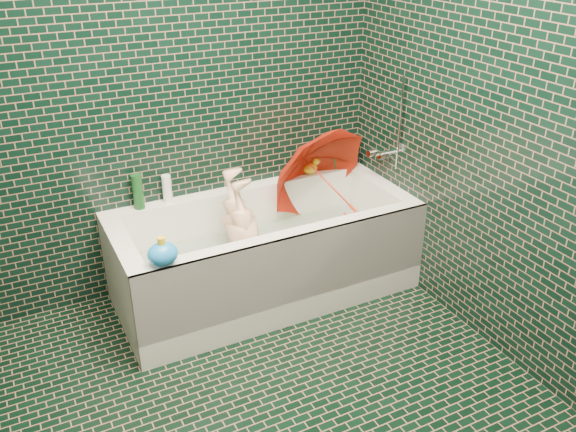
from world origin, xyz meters
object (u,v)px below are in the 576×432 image
child (249,251)px  bath_toy (163,254)px  rubber_duck (311,167)px  bathtub (266,262)px  umbrella (329,184)px

child → bath_toy: 0.72m
rubber_duck → bathtub: bearing=-136.0°
bath_toy → umbrella: bearing=3.2°
bathtub → umbrella: bearing=10.7°
bathtub → umbrella: 0.60m
umbrella → rubber_duck: umbrella is taller
bathtub → umbrella: umbrella is taller
umbrella → child: bearing=-178.1°
bathtub → rubber_duck: rubber_duck is taller
bath_toy → rubber_duck: bearing=13.2°
bathtub → umbrella: (0.47, 0.09, 0.36)m
bath_toy → child: bearing=13.0°
child → bath_toy: bath_toy is taller
umbrella → rubber_duck: size_ratio=5.11×
bathtub → child: bathtub is taller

